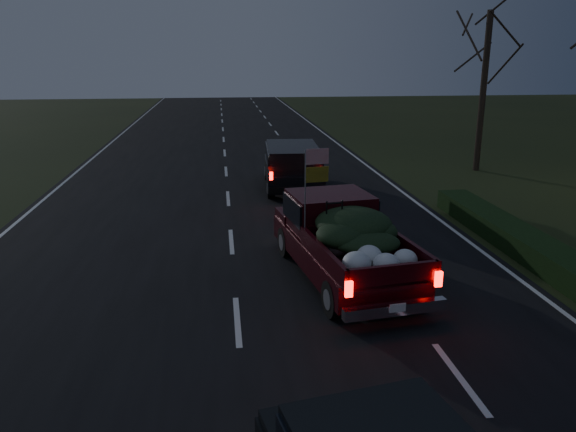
{
  "coord_description": "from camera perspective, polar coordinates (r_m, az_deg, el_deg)",
  "views": [
    {
      "loc": [
        -0.22,
        -10.3,
        5.19
      ],
      "look_at": [
        1.4,
        3.01,
        1.3
      ],
      "focal_mm": 35.0,
      "sensor_mm": 36.0,
      "label": 1
    }
  ],
  "objects": [
    {
      "name": "ground",
      "position": [
        11.54,
        -5.17,
        -10.63
      ],
      "size": [
        120.0,
        120.0,
        0.0
      ],
      "primitive_type": "plane",
      "color": "black",
      "rests_on": "ground"
    },
    {
      "name": "road_asphalt",
      "position": [
        11.54,
        -5.17,
        -10.59
      ],
      "size": [
        14.0,
        120.0,
        0.02
      ],
      "primitive_type": "cube",
      "color": "black",
      "rests_on": "ground"
    },
    {
      "name": "hedge_row",
      "position": [
        16.29,
        23.01,
        -2.64
      ],
      "size": [
        1.0,
        10.0,
        0.6
      ],
      "primitive_type": "cube",
      "color": "black",
      "rests_on": "ground"
    },
    {
      "name": "lead_suv",
      "position": [
        22.19,
        0.45,
        5.48
      ],
      "size": [
        2.32,
        5.03,
        1.42
      ],
      "rotation": [
        0.0,
        0.0,
        -0.06
      ],
      "color": "black",
      "rests_on": "ground"
    },
    {
      "name": "bare_tree_far",
      "position": [
        26.98,
        19.55,
        15.37
      ],
      "size": [
        3.6,
        3.6,
        7.0
      ],
      "color": "black",
      "rests_on": "ground"
    },
    {
      "name": "pickup_truck",
      "position": [
        13.31,
        5.58,
        -2.01
      ],
      "size": [
        2.78,
        5.6,
        2.82
      ],
      "rotation": [
        0.0,
        0.0,
        0.14
      ],
      "color": "#33070D",
      "rests_on": "ground"
    }
  ]
}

